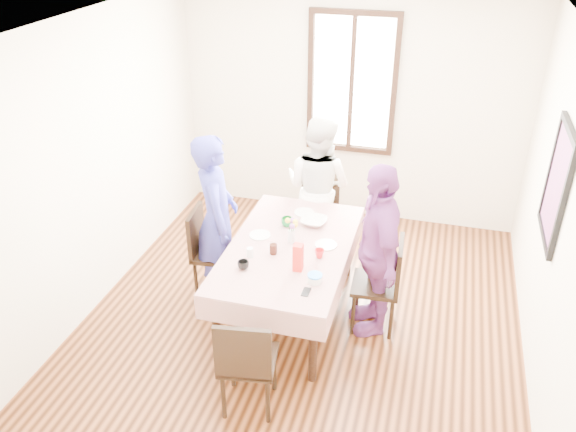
# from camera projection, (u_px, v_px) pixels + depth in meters

# --- Properties ---
(ground) EXTENTS (4.50, 4.50, 0.00)m
(ground) POSITION_uv_depth(u_px,v_px,m) (301.00, 320.00, 5.57)
(ground) COLOR black
(ground) RESTS_ON ground
(back_wall) EXTENTS (4.00, 0.00, 4.00)m
(back_wall) POSITION_uv_depth(u_px,v_px,m) (351.00, 109.00, 6.80)
(back_wall) COLOR #F0E5C4
(back_wall) RESTS_ON ground
(right_wall) EXTENTS (0.00, 4.50, 4.50)m
(right_wall) POSITION_uv_depth(u_px,v_px,m) (559.00, 225.00, 4.44)
(right_wall) COLOR #F0E5C4
(right_wall) RESTS_ON ground
(window_frame) EXTENTS (1.02, 0.06, 1.62)m
(window_frame) POSITION_uv_depth(u_px,v_px,m) (352.00, 84.00, 6.64)
(window_frame) COLOR black
(window_frame) RESTS_ON back_wall
(window_pane) EXTENTS (0.90, 0.02, 1.50)m
(window_pane) POSITION_uv_depth(u_px,v_px,m) (352.00, 84.00, 6.65)
(window_pane) COLOR white
(window_pane) RESTS_ON back_wall
(art_poster) EXTENTS (0.04, 0.76, 0.96)m
(art_poster) POSITION_uv_depth(u_px,v_px,m) (557.00, 185.00, 4.60)
(art_poster) COLOR red
(art_poster) RESTS_ON right_wall
(dining_table) EXTENTS (0.95, 1.70, 0.75)m
(dining_table) POSITION_uv_depth(u_px,v_px,m) (289.00, 281.00, 5.48)
(dining_table) COLOR black
(dining_table) RESTS_ON ground
(tablecloth) EXTENTS (1.07, 1.82, 0.01)m
(tablecloth) POSITION_uv_depth(u_px,v_px,m) (289.00, 247.00, 5.29)
(tablecloth) COLOR #5C0001
(tablecloth) RESTS_ON dining_table
(chair_left) EXTENTS (0.46, 0.46, 0.91)m
(chair_left) POSITION_uv_depth(u_px,v_px,m) (216.00, 253.00, 5.76)
(chair_left) COLOR black
(chair_left) RESTS_ON ground
(chair_right) EXTENTS (0.44, 0.44, 0.91)m
(chair_right) POSITION_uv_depth(u_px,v_px,m) (375.00, 284.00, 5.30)
(chair_right) COLOR black
(chair_right) RESTS_ON ground
(chair_far) EXTENTS (0.46, 0.46, 0.91)m
(chair_far) POSITION_uv_depth(u_px,v_px,m) (318.00, 215.00, 6.42)
(chair_far) COLOR black
(chair_far) RESTS_ON ground
(chair_near) EXTENTS (0.48, 0.48, 0.91)m
(chair_near) POSITION_uv_depth(u_px,v_px,m) (248.00, 359.00, 4.45)
(chair_near) COLOR black
(chair_near) RESTS_ON ground
(person_left) EXTENTS (0.62, 0.73, 1.69)m
(person_left) POSITION_uv_depth(u_px,v_px,m) (216.00, 218.00, 5.56)
(person_left) COLOR #343496
(person_left) RESTS_ON ground
(person_far) EXTENTS (0.93, 0.82, 1.59)m
(person_far) POSITION_uv_depth(u_px,v_px,m) (318.00, 188.00, 6.24)
(person_far) COLOR white
(person_far) RESTS_ON ground
(person_right) EXTENTS (0.71, 1.04, 1.64)m
(person_right) POSITION_uv_depth(u_px,v_px,m) (376.00, 250.00, 5.13)
(person_right) COLOR #7D377F
(person_right) RESTS_ON ground
(mug_black) EXTENTS (0.11, 0.11, 0.08)m
(mug_black) POSITION_uv_depth(u_px,v_px,m) (243.00, 265.00, 4.96)
(mug_black) COLOR black
(mug_black) RESTS_ON tablecloth
(mug_flag) EXTENTS (0.11, 0.11, 0.08)m
(mug_flag) POSITION_uv_depth(u_px,v_px,m) (319.00, 254.00, 5.11)
(mug_flag) COLOR red
(mug_flag) RESTS_ON tablecloth
(mug_green) EXTENTS (0.15, 0.15, 0.09)m
(mug_green) POSITION_uv_depth(u_px,v_px,m) (287.00, 222.00, 5.59)
(mug_green) COLOR #0C7226
(mug_green) RESTS_ON tablecloth
(serving_bowl) EXTENTS (0.26, 0.26, 0.06)m
(serving_bowl) POSITION_uv_depth(u_px,v_px,m) (314.00, 221.00, 5.62)
(serving_bowl) COLOR white
(serving_bowl) RESTS_ON tablecloth
(juice_carton) EXTENTS (0.08, 0.08, 0.25)m
(juice_carton) POSITION_uv_depth(u_px,v_px,m) (298.00, 257.00, 4.90)
(juice_carton) COLOR red
(juice_carton) RESTS_ON tablecloth
(butter_tub) EXTENTS (0.12, 0.12, 0.06)m
(butter_tub) POSITION_uv_depth(u_px,v_px,m) (315.00, 279.00, 4.79)
(butter_tub) COLOR white
(butter_tub) RESTS_ON tablecloth
(jam_jar) EXTENTS (0.07, 0.07, 0.09)m
(jam_jar) POSITION_uv_depth(u_px,v_px,m) (273.00, 249.00, 5.16)
(jam_jar) COLOR black
(jam_jar) RESTS_ON tablecloth
(drinking_glass) EXTENTS (0.06, 0.06, 0.09)m
(drinking_glass) POSITION_uv_depth(u_px,v_px,m) (250.00, 252.00, 5.12)
(drinking_glass) COLOR silver
(drinking_glass) RESTS_ON tablecloth
(smartphone) EXTENTS (0.06, 0.12, 0.01)m
(smartphone) POSITION_uv_depth(u_px,v_px,m) (306.00, 292.00, 4.68)
(smartphone) COLOR black
(smartphone) RESTS_ON tablecloth
(flower_vase) EXTENTS (0.06, 0.06, 0.12)m
(flower_vase) POSITION_uv_depth(u_px,v_px,m) (292.00, 236.00, 5.32)
(flower_vase) COLOR silver
(flower_vase) RESTS_ON tablecloth
(plate_left) EXTENTS (0.20, 0.20, 0.01)m
(plate_left) POSITION_uv_depth(u_px,v_px,m) (260.00, 235.00, 5.45)
(plate_left) COLOR white
(plate_left) RESTS_ON tablecloth
(plate_right) EXTENTS (0.20, 0.20, 0.01)m
(plate_right) POSITION_uv_depth(u_px,v_px,m) (326.00, 245.00, 5.30)
(plate_right) COLOR white
(plate_right) RESTS_ON tablecloth
(plate_far) EXTENTS (0.20, 0.20, 0.01)m
(plate_far) POSITION_uv_depth(u_px,v_px,m) (304.00, 212.00, 5.83)
(plate_far) COLOR white
(plate_far) RESTS_ON tablecloth
(butter_lid) EXTENTS (0.12, 0.12, 0.01)m
(butter_lid) POSITION_uv_depth(u_px,v_px,m) (315.00, 275.00, 4.78)
(butter_lid) COLOR blue
(butter_lid) RESTS_ON butter_tub
(flower_bunch) EXTENTS (0.09, 0.09, 0.10)m
(flower_bunch) POSITION_uv_depth(u_px,v_px,m) (292.00, 225.00, 5.27)
(flower_bunch) COLOR yellow
(flower_bunch) RESTS_ON flower_vase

